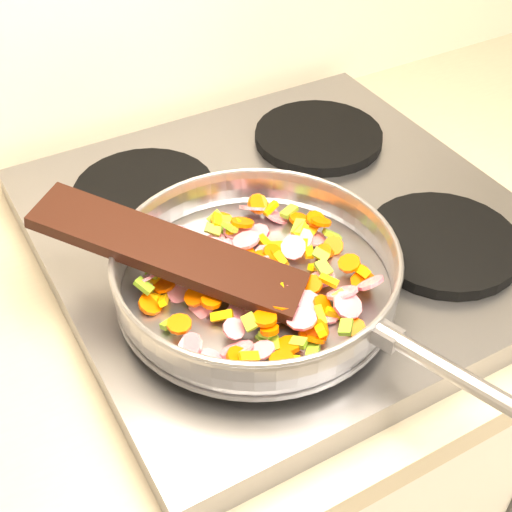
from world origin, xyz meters
TOP-DOWN VIEW (x-y plane):
  - cooktop at (-0.70, 1.67)m, footprint 0.60×0.60m
  - grate_fl at (-0.84, 1.52)m, footprint 0.19×0.19m
  - grate_fr at (-0.56, 1.52)m, footprint 0.19×0.19m
  - grate_bl at (-0.84, 1.81)m, footprint 0.19×0.19m
  - grate_br at (-0.56, 1.81)m, footprint 0.19×0.19m
  - saute_pan at (-0.80, 1.56)m, footprint 0.36×0.51m
  - vegetable_heap at (-0.80, 1.56)m, footprint 0.26×0.27m
  - wooden_spatula at (-0.89, 1.62)m, footprint 0.26×0.27m

SIDE VIEW (x-z plane):
  - cooktop at x=-0.70m, z-range 0.90..0.94m
  - grate_fl at x=-0.84m, z-range 0.94..0.96m
  - grate_fr at x=-0.56m, z-range 0.94..0.96m
  - grate_bl at x=-0.84m, z-range 0.94..0.96m
  - grate_br at x=-0.56m, z-range 0.94..0.96m
  - vegetable_heap at x=-0.80m, z-range 0.95..1.00m
  - saute_pan at x=-0.80m, z-range 0.96..1.02m
  - wooden_spatula at x=-0.89m, z-range 0.97..1.04m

